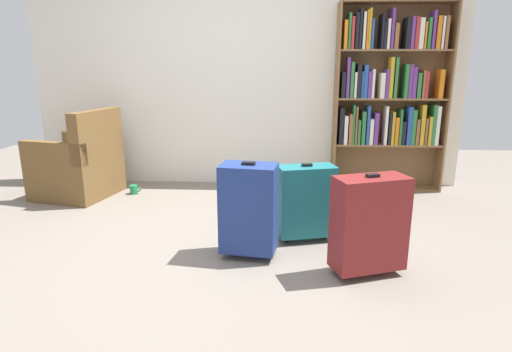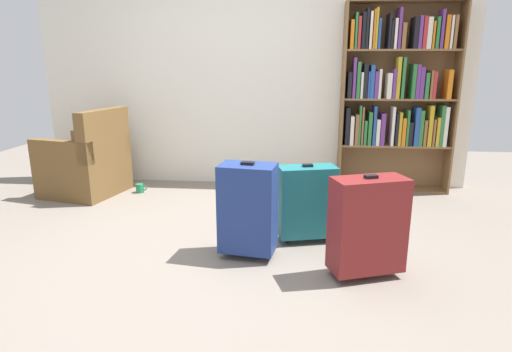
{
  "view_description": "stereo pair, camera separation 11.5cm",
  "coord_description": "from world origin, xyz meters",
  "px_view_note": "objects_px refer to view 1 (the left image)",
  "views": [
    {
      "loc": [
        0.39,
        -2.77,
        1.34
      ],
      "look_at": [
        0.21,
        0.22,
        0.55
      ],
      "focal_mm": 29.92,
      "sensor_mm": 36.0,
      "label": 1
    },
    {
      "loc": [
        0.5,
        -2.77,
        1.34
      ],
      "look_at": [
        0.21,
        0.22,
        0.55
      ],
      "focal_mm": 29.92,
      "sensor_mm": 36.0,
      "label": 2
    }
  ],
  "objects_px": {
    "suitcase_dark_red": "(369,223)",
    "armchair": "(79,166)",
    "suitcase_teal": "(306,201)",
    "suitcase_navy_blue": "(249,208)",
    "mug": "(134,189)",
    "bookshelf": "(390,91)"
  },
  "relations": [
    {
      "from": "suitcase_dark_red",
      "to": "armchair",
      "type": "bearing_deg",
      "value": 149.1
    },
    {
      "from": "armchair",
      "to": "suitcase_teal",
      "type": "distance_m",
      "value": 2.5
    },
    {
      "from": "armchair",
      "to": "mug",
      "type": "height_order",
      "value": "armchair"
    },
    {
      "from": "armchair",
      "to": "suitcase_dark_red",
      "type": "height_order",
      "value": "armchair"
    },
    {
      "from": "mug",
      "to": "suitcase_navy_blue",
      "type": "xyz_separation_m",
      "value": [
        1.33,
        -1.44,
        0.31
      ]
    },
    {
      "from": "suitcase_teal",
      "to": "bookshelf",
      "type": "bearing_deg",
      "value": 57.88
    },
    {
      "from": "suitcase_navy_blue",
      "to": "suitcase_teal",
      "type": "height_order",
      "value": "suitcase_navy_blue"
    },
    {
      "from": "suitcase_navy_blue",
      "to": "suitcase_dark_red",
      "type": "xyz_separation_m",
      "value": [
        0.79,
        -0.23,
        -0.01
      ]
    },
    {
      "from": "suitcase_navy_blue",
      "to": "suitcase_teal",
      "type": "distance_m",
      "value": 0.52
    },
    {
      "from": "mug",
      "to": "suitcase_teal",
      "type": "bearing_deg",
      "value": -32.84
    },
    {
      "from": "bookshelf",
      "to": "mug",
      "type": "xyz_separation_m",
      "value": [
        -2.69,
        -0.37,
        -1.02
      ]
    },
    {
      "from": "bookshelf",
      "to": "mug",
      "type": "distance_m",
      "value": 2.9
    },
    {
      "from": "armchair",
      "to": "suitcase_teal",
      "type": "bearing_deg",
      "value": -24.68
    },
    {
      "from": "suitcase_navy_blue",
      "to": "mug",
      "type": "bearing_deg",
      "value": 132.81
    },
    {
      "from": "suitcase_navy_blue",
      "to": "suitcase_teal",
      "type": "relative_size",
      "value": 1.13
    },
    {
      "from": "suitcase_navy_blue",
      "to": "suitcase_teal",
      "type": "bearing_deg",
      "value": 36.58
    },
    {
      "from": "bookshelf",
      "to": "armchair",
      "type": "relative_size",
      "value": 2.17
    },
    {
      "from": "suitcase_navy_blue",
      "to": "suitcase_teal",
      "type": "xyz_separation_m",
      "value": [
        0.42,
        0.31,
        -0.04
      ]
    },
    {
      "from": "bookshelf",
      "to": "suitcase_navy_blue",
      "type": "height_order",
      "value": "bookshelf"
    },
    {
      "from": "armchair",
      "to": "mug",
      "type": "bearing_deg",
      "value": 9.0
    },
    {
      "from": "suitcase_dark_red",
      "to": "mug",
      "type": "bearing_deg",
      "value": 141.82
    },
    {
      "from": "armchair",
      "to": "suitcase_navy_blue",
      "type": "xyz_separation_m",
      "value": [
        1.86,
        -1.36,
        0.04
      ]
    }
  ]
}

